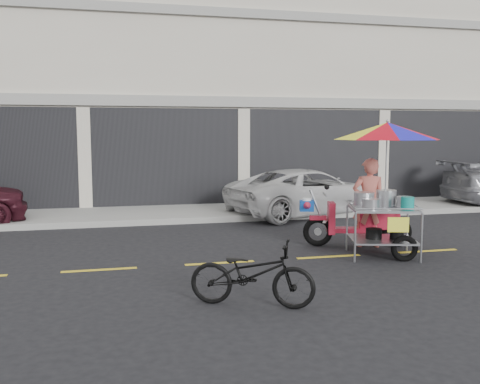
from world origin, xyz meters
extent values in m
plane|color=black|center=(0.00, 0.00, 0.00)|extent=(90.00, 90.00, 0.00)
cube|color=gray|center=(0.00, 5.50, 0.07)|extent=(45.00, 3.00, 0.15)
cube|color=beige|center=(0.00, 10.50, 4.00)|extent=(36.00, 8.00, 8.00)
cube|color=black|center=(0.00, 6.47, 1.45)|extent=(35.28, 0.06, 2.90)
cube|color=gray|center=(0.00, 6.45, 3.10)|extent=(36.00, 0.12, 0.30)
cube|color=gray|center=(0.00, 6.45, 5.60)|extent=(36.00, 0.12, 0.25)
cube|color=gold|center=(0.00, 0.00, 0.00)|extent=(42.00, 0.10, 0.01)
imported|color=silver|center=(1.37, 4.70, 0.62)|extent=(4.89, 3.25, 1.25)
imported|color=black|center=(-2.03, -2.32, 0.43)|extent=(1.72, 1.20, 0.86)
torus|color=black|center=(0.15, 0.91, 0.29)|extent=(0.59, 0.27, 0.58)
torus|color=black|center=(1.62, 0.48, 0.29)|extent=(0.59, 0.27, 0.58)
cylinder|color=#9EA0A5|center=(0.15, 0.91, 0.29)|extent=(0.15, 0.10, 0.14)
cylinder|color=#9EA0A5|center=(1.62, 0.48, 0.29)|extent=(0.15, 0.10, 0.14)
cube|color=red|center=(0.15, 0.91, 0.56)|extent=(0.35, 0.21, 0.08)
cylinder|color=#9EA0A5|center=(0.15, 0.91, 0.72)|extent=(0.37, 0.15, 0.83)
cube|color=red|center=(0.39, 0.84, 0.56)|extent=(0.21, 0.37, 0.62)
cube|color=red|center=(0.84, 0.71, 0.33)|extent=(0.87, 0.50, 0.08)
cube|color=red|center=(1.28, 0.58, 0.56)|extent=(0.81, 0.47, 0.41)
cube|color=black|center=(1.18, 0.61, 0.80)|extent=(0.71, 0.42, 0.10)
cylinder|color=#9EA0A5|center=(0.26, 0.87, 1.03)|extent=(0.19, 0.55, 0.04)
sphere|color=black|center=(0.38, 1.05, 1.15)|extent=(0.10, 0.10, 0.10)
cylinder|color=white|center=(0.26, 0.87, 0.49)|extent=(0.15, 0.15, 0.05)
cube|color=navy|center=(-0.07, 0.97, 0.80)|extent=(0.32, 0.29, 0.21)
cylinder|color=white|center=(-0.07, 0.97, 0.92)|extent=(0.20, 0.20, 0.05)
cone|color=red|center=(-0.12, 0.80, 0.82)|extent=(0.24, 0.27, 0.18)
torus|color=black|center=(1.15, -0.61, 0.23)|extent=(0.48, 0.23, 0.47)
cylinder|color=#9EA0A5|center=(0.29, -0.47, 0.44)|extent=(0.05, 0.05, 0.87)
cylinder|color=#9EA0A5|center=(0.54, 0.42, 0.44)|extent=(0.05, 0.05, 0.87)
cylinder|color=#9EA0A5|center=(1.37, -0.78, 0.44)|extent=(0.05, 0.05, 0.87)
cylinder|color=#9EA0A5|center=(1.62, 0.11, 0.44)|extent=(0.05, 0.05, 0.87)
cube|color=#9EA0A5|center=(0.95, -0.18, 0.31)|extent=(1.34, 1.20, 0.03)
cube|color=#9EA0A5|center=(0.95, -0.18, 0.87)|extent=(1.34, 1.20, 0.04)
cylinder|color=#9EA0A5|center=(0.83, -0.62, 0.93)|extent=(1.09, 0.33, 0.02)
cylinder|color=#9EA0A5|center=(1.08, 0.27, 0.93)|extent=(1.09, 0.33, 0.02)
cylinder|color=#9EA0A5|center=(0.41, -0.02, 0.93)|extent=(0.28, 0.89, 0.02)
cylinder|color=#9EA0A5|center=(1.50, -0.33, 0.93)|extent=(0.28, 0.89, 0.02)
cylinder|color=#9EA0A5|center=(1.08, 0.27, 0.31)|extent=(0.25, 0.75, 0.04)
cylinder|color=#9EA0A5|center=(1.08, 0.27, 0.82)|extent=(0.25, 0.75, 0.04)
cube|color=yellow|center=(0.97, -0.69, 0.67)|extent=(0.35, 0.12, 0.26)
cylinder|color=#B7B7BC|center=(0.72, 0.10, 1.01)|extent=(0.45, 0.45, 0.23)
cylinder|color=#B7B7BC|center=(1.12, 0.01, 1.03)|extent=(0.43, 0.43, 0.27)
cylinder|color=#B7B7BC|center=(1.34, -0.24, 0.98)|extent=(0.35, 0.35, 0.17)
cylinder|color=#B7B7BC|center=(0.66, -0.28, 0.97)|extent=(0.39, 0.39, 0.16)
cylinder|color=#117F77|center=(1.23, -0.52, 1.00)|extent=(0.28, 0.28, 0.23)
cylinder|color=black|center=(0.81, -0.14, 0.42)|extent=(0.36, 0.36, 0.18)
cylinder|color=black|center=(1.20, -0.25, 0.40)|extent=(0.30, 0.30, 0.16)
cylinder|color=#9EA0A5|center=(1.03, -0.09, 1.64)|extent=(0.03, 0.03, 1.54)
sphere|color=#9EA0A5|center=(1.03, -0.09, 2.43)|extent=(0.06, 0.06, 0.06)
imported|color=#C16053|center=(1.08, 0.64, 0.87)|extent=(0.72, 0.57, 1.74)
camera|label=1|loc=(-3.73, -8.80, 2.25)|focal=40.00mm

